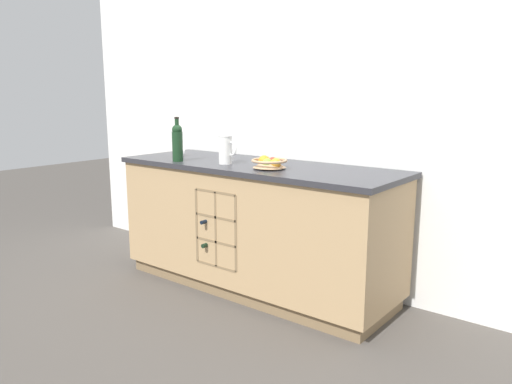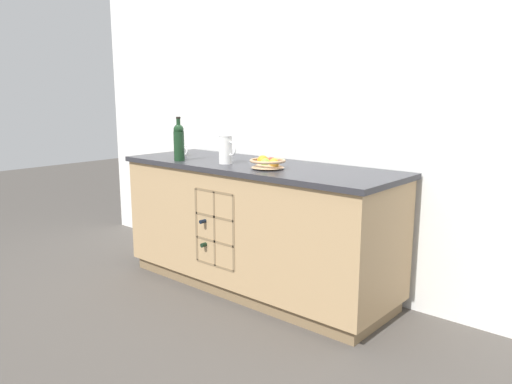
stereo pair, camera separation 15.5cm
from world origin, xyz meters
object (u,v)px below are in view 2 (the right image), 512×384
ceramic_mug (181,151)px  standing_wine_bottle (179,141)px  white_pitcher (226,149)px  fruit_bowl (268,163)px

ceramic_mug → standing_wine_bottle: bearing=-43.6°
standing_wine_bottle → ceramic_mug: bearing=136.4°
standing_wine_bottle → white_pitcher: bearing=17.3°
white_pitcher → ceramic_mug: white_pitcher is taller
white_pitcher → standing_wine_bottle: standing_wine_bottle is taller
fruit_bowl → standing_wine_bottle: (-0.73, -0.11, 0.10)m
fruit_bowl → ceramic_mug: size_ratio=2.01×
fruit_bowl → ceramic_mug: fruit_bowl is taller
white_pitcher → standing_wine_bottle: (-0.36, -0.11, 0.04)m
ceramic_mug → fruit_bowl: bearing=-5.2°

